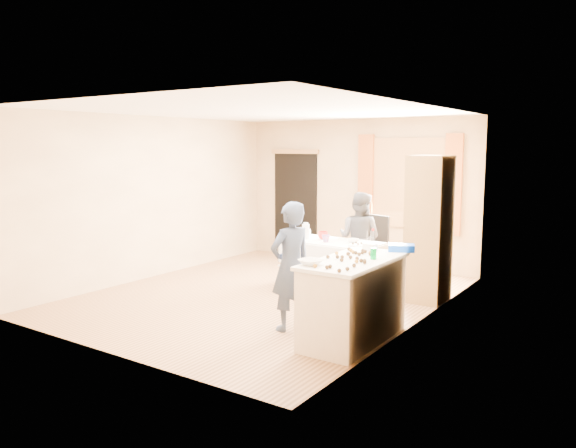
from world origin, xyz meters
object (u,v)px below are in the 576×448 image
Objects in this scene: girl at (291,266)px; woman at (359,238)px; counter at (353,300)px; party_table at (332,261)px; cabinet at (429,229)px; chair at (371,261)px.

girl is 2.46m from woman.
counter is 0.98× the size of party_table.
woman is (0.11, 0.64, 0.27)m from party_table.
cabinet is 1.35× the size of party_table.
party_table is (-1.33, -0.30, -0.55)m from cabinet.
cabinet is at bearing 176.99° from girl.
cabinet is 1.30m from woman.
counter is at bearing -51.79° from party_table.
woman is (-1.22, 0.34, -0.29)m from cabinet.
counter is at bearing -92.84° from cabinet.
party_table is at bearing -146.01° from girl.
chair is at bearing 111.85° from counter.
girl reaches higher than woman.
chair is 0.72× the size of woman.
girl is at bearing -112.62° from cabinet.
counter is 1.42× the size of chair.
counter is 2.92m from chair.
girl is (-0.87, -2.09, -0.25)m from cabinet.
party_table is at bearing 80.43° from woman.
cabinet is 1.33× the size of girl.
cabinet reaches higher than chair.
cabinet reaches higher than counter.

